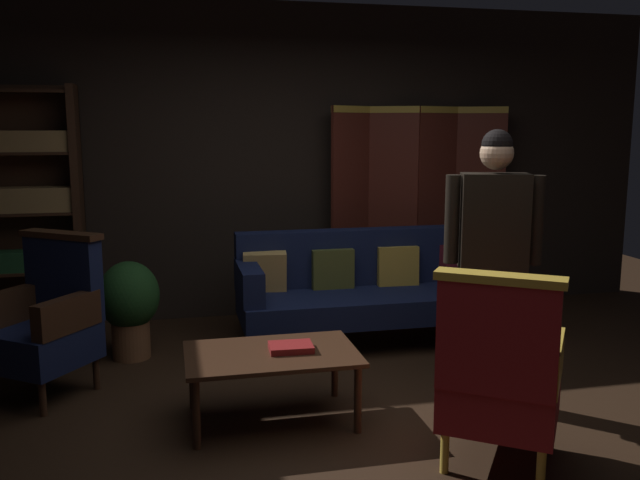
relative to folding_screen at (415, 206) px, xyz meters
The scene contains 11 objects.
ground_plane 2.75m from the folding_screen, 118.78° to the right, with size 10.00×10.00×0.00m, color black.
back_wall 1.32m from the folding_screen, behind, with size 7.20×0.10×2.80m, color black.
folding_screen is the anchor object (origin of this frame).
bookshelf 3.39m from the folding_screen, behind, with size 0.90×0.32×2.05m.
velvet_couch 1.18m from the folding_screen, 130.78° to the right, with size 2.12×0.78×0.88m.
coffee_table 2.80m from the folding_screen, 128.03° to the right, with size 1.00×0.64×0.42m.
armchair_gilt_accent 3.06m from the folding_screen, 102.48° to the right, with size 0.81×0.80×1.04m.
armchair_wing_left 3.38m from the folding_screen, 154.84° to the right, with size 0.81×0.81×1.04m.
standing_figure 2.20m from the folding_screen, 98.39° to the right, with size 0.57×0.32×1.70m.
potted_plant 2.75m from the folding_screen, 161.75° to the right, with size 0.45×0.45×0.74m.
book_red_leather 2.72m from the folding_screen, 126.10° to the right, with size 0.25×0.19×0.04m, color maroon.
Camera 1 is at (-0.99, -3.62, 1.71)m, focal length 37.71 mm.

